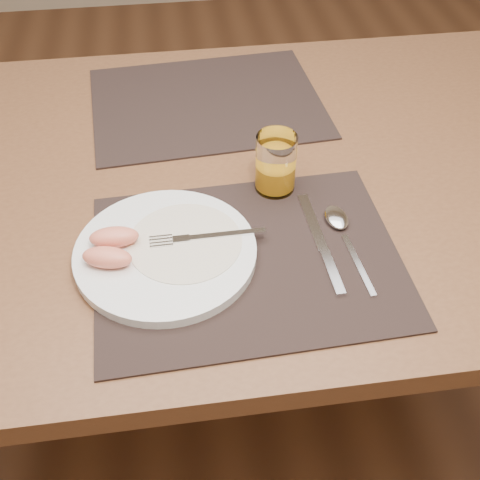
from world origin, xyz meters
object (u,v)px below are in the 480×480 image
table (215,207)px  placemat_near (248,259)px  spoon (339,224)px  juice_glass (276,166)px  fork (197,237)px  knife (324,250)px  placemat_far (207,102)px  plate (166,253)px

table → placemat_near: 0.24m
spoon → juice_glass: (-0.08, 0.11, 0.04)m
fork → knife: fork is taller
knife → juice_glass: bearing=106.0°
placemat_far → spoon: (0.17, -0.39, 0.01)m
table → placemat_far: bearing=87.5°
placemat_far → fork: size_ratio=2.58×
plate → fork: size_ratio=1.55×
juice_glass → table: bearing=146.9°
plate → knife: size_ratio=1.23×
fork → spoon: 0.22m
table → placemat_far: size_ratio=3.11×
fork → juice_glass: size_ratio=1.74×
fork → knife: size_ratio=0.79×
table → plate: 0.24m
plate → knife: bearing=-5.3°
table → juice_glass: (0.10, -0.06, 0.13)m
plate → spoon: (0.27, 0.03, -0.00)m
knife → plate: bearing=174.7°
placemat_near → juice_glass: 0.18m
fork → knife: 0.19m
placemat_near → fork: 0.08m
placemat_near → knife: knife is taller
table → spoon: spoon is taller
placemat_near → spoon: size_ratio=2.34×
table → knife: 0.28m
plate → knife: plate is taller
placemat_far → juice_glass: 0.30m
placemat_far → knife: 0.46m
placemat_near → juice_glass: bearing=66.2°
table → placemat_far: (0.01, 0.22, 0.09)m
plate → table: bearing=65.0°
placemat_near → table: bearing=96.9°
placemat_near → plate: 0.12m
placemat_near → placemat_far: same height
placemat_near → knife: bearing=-0.8°
table → plate: bearing=-115.0°
knife → juice_glass: 0.17m
placemat_far → placemat_near: bearing=-87.8°
placemat_near → fork: (-0.07, 0.04, 0.02)m
juice_glass → knife: bearing=-74.0°
fork → placemat_far: bearing=82.5°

